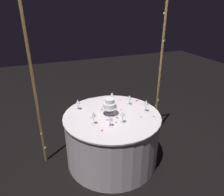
# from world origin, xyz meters

# --- Properties ---
(ground_plane) EXTENTS (12.00, 12.00, 0.00)m
(ground_plane) POSITION_xyz_m (0.00, 0.00, 0.00)
(ground_plane) COLOR black
(decorative_arch) EXTENTS (1.91, 0.06, 2.30)m
(decorative_arch) POSITION_xyz_m (0.00, 0.32, 1.47)
(decorative_arch) COLOR olive
(decorative_arch) RESTS_ON ground
(main_table) EXTENTS (1.33, 1.33, 0.74)m
(main_table) POSITION_xyz_m (0.00, 0.00, 0.37)
(main_table) COLOR white
(main_table) RESTS_ON ground
(tiered_cake) EXTENTS (0.22, 0.22, 0.23)m
(tiered_cake) POSITION_xyz_m (-0.02, 0.04, 0.88)
(tiered_cake) COLOR silver
(tiered_cake) RESTS_ON main_table
(wine_glass_0) EXTENTS (0.06, 0.06, 0.16)m
(wine_glass_0) POSITION_xyz_m (0.05, -0.24, 0.86)
(wine_glass_0) COLOR silver
(wine_glass_0) RESTS_ON main_table
(wine_glass_1) EXTENTS (0.06, 0.06, 0.16)m
(wine_glass_1) POSITION_xyz_m (0.36, 0.20, 0.85)
(wine_glass_1) COLOR silver
(wine_glass_1) RESTS_ON main_table
(wine_glass_2) EXTENTS (0.06, 0.06, 0.15)m
(wine_glass_2) POSITION_xyz_m (-0.39, 0.33, 0.85)
(wine_glass_2) COLOR silver
(wine_glass_2) RESTS_ON main_table
(wine_glass_3) EXTENTS (0.06, 0.06, 0.17)m
(wine_glass_3) POSITION_xyz_m (0.15, 0.38, 0.86)
(wine_glass_3) COLOR silver
(wine_glass_3) RESTS_ON main_table
(wine_glass_4) EXTENTS (0.06, 0.06, 0.18)m
(wine_glass_4) POSITION_xyz_m (-0.30, -0.13, 0.87)
(wine_glass_4) COLOR silver
(wine_glass_4) RESTS_ON main_table
(wine_glass_5) EXTENTS (0.06, 0.06, 0.14)m
(wine_glass_5) POSITION_xyz_m (-0.12, -0.25, 0.84)
(wine_glass_5) COLOR silver
(wine_glass_5) RESTS_ON main_table
(wine_glass_6) EXTENTS (0.07, 0.07, 0.18)m
(wine_glass_6) POSITION_xyz_m (0.48, -0.08, 0.87)
(wine_glass_6) COLOR silver
(wine_glass_6) RESTS_ON main_table
(rose_petal_0) EXTENTS (0.02, 0.03, 0.00)m
(rose_petal_0) POSITION_xyz_m (0.09, 0.36, 0.74)
(rose_petal_0) COLOR #C61951
(rose_petal_0) RESTS_ON main_table
(rose_petal_1) EXTENTS (0.03, 0.03, 0.00)m
(rose_petal_1) POSITION_xyz_m (-0.03, -0.20, 0.74)
(rose_petal_1) COLOR #C61951
(rose_petal_1) RESTS_ON main_table
(rose_petal_2) EXTENTS (0.03, 0.03, 0.00)m
(rose_petal_2) POSITION_xyz_m (0.52, 0.27, 0.74)
(rose_petal_2) COLOR #C61951
(rose_petal_2) RESTS_ON main_table
(rose_petal_3) EXTENTS (0.04, 0.03, 0.00)m
(rose_petal_3) POSITION_xyz_m (-0.07, 0.20, 0.74)
(rose_petal_3) COLOR #C61951
(rose_petal_3) RESTS_ON main_table
(rose_petal_4) EXTENTS (0.03, 0.03, 0.00)m
(rose_petal_4) POSITION_xyz_m (-0.11, -0.10, 0.74)
(rose_petal_4) COLOR #C61951
(rose_petal_4) RESTS_ON main_table
(rose_petal_5) EXTENTS (0.03, 0.02, 0.00)m
(rose_petal_5) POSITION_xyz_m (0.35, -0.19, 0.74)
(rose_petal_5) COLOR #C61951
(rose_petal_5) RESTS_ON main_table
(rose_petal_6) EXTENTS (0.03, 0.02, 0.00)m
(rose_petal_6) POSITION_xyz_m (-0.29, 0.03, 0.74)
(rose_petal_6) COLOR #C61951
(rose_petal_6) RESTS_ON main_table
(rose_petal_7) EXTENTS (0.03, 0.03, 0.00)m
(rose_petal_7) POSITION_xyz_m (0.51, -0.24, 0.74)
(rose_petal_7) COLOR #C61951
(rose_petal_7) RESTS_ON main_table
(rose_petal_8) EXTENTS (0.03, 0.02, 0.00)m
(rose_petal_8) POSITION_xyz_m (0.17, 0.09, 0.74)
(rose_petal_8) COLOR #C61951
(rose_petal_8) RESTS_ON main_table
(rose_petal_9) EXTENTS (0.04, 0.04, 0.00)m
(rose_petal_9) POSITION_xyz_m (-0.25, -0.31, 0.74)
(rose_petal_9) COLOR #C61951
(rose_petal_9) RESTS_ON main_table
(rose_petal_10) EXTENTS (0.02, 0.03, 0.00)m
(rose_petal_10) POSITION_xyz_m (0.30, 0.41, 0.74)
(rose_petal_10) COLOR #C61951
(rose_petal_10) RESTS_ON main_table
(rose_petal_11) EXTENTS (0.03, 0.04, 0.00)m
(rose_petal_11) POSITION_xyz_m (0.04, -0.09, 0.74)
(rose_petal_11) COLOR #C61951
(rose_petal_11) RESTS_ON main_table
(rose_petal_12) EXTENTS (0.04, 0.03, 0.00)m
(rose_petal_12) POSITION_xyz_m (0.53, 0.28, 0.74)
(rose_petal_12) COLOR #C61951
(rose_petal_12) RESTS_ON main_table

